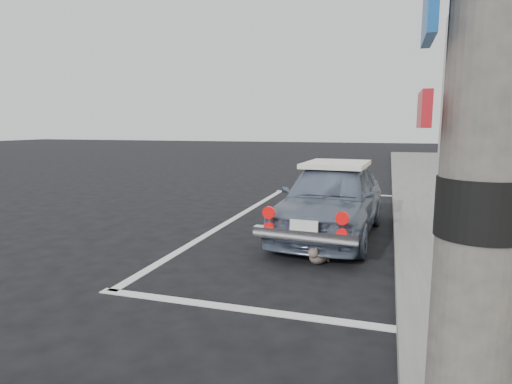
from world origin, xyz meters
TOP-DOWN VIEW (x-y plane):
  - ground at (0.00, 0.00)m, footprint 80.00×80.00m
  - sidewalk at (3.20, 2.00)m, footprint 2.80×40.00m
  - building_far at (6.35, 20.00)m, footprint 3.50×10.00m
  - pline_rear at (0.50, -0.50)m, footprint 3.00×0.12m
  - pline_front at (0.50, 6.50)m, footprint 3.00×0.12m
  - pline_side at (-0.90, 3.00)m, footprint 0.12×7.00m
  - retro_coupe at (0.89, 2.41)m, footprint 1.52×3.34m
  - cat at (0.93, 0.98)m, footprint 0.30×0.44m

SIDE VIEW (x-z plane):
  - ground at x=0.00m, z-range 0.00..0.00m
  - pline_rear at x=0.50m, z-range 0.00..0.01m
  - pline_front at x=0.50m, z-range 0.00..0.01m
  - pline_side at x=-0.90m, z-range 0.00..0.01m
  - sidewalk at x=3.20m, z-range 0.00..0.15m
  - cat at x=0.93m, z-range -0.01..0.24m
  - retro_coupe at x=0.89m, z-range 0.01..1.12m
  - building_far at x=6.35m, z-range 0.00..8.00m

